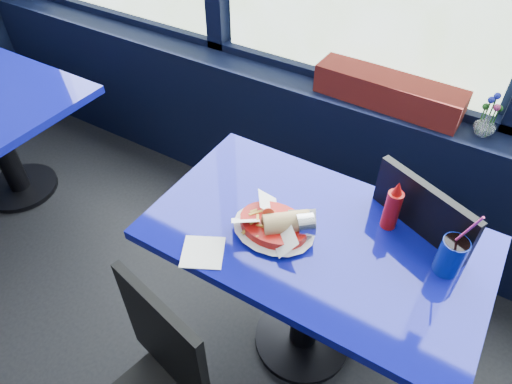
% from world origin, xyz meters
% --- Properties ---
extents(window_sill, '(5.00, 0.26, 0.80)m').
position_xyz_m(window_sill, '(0.00, 2.87, 0.40)').
color(window_sill, black).
rests_on(window_sill, ground).
extents(near_table, '(1.20, 0.70, 0.75)m').
position_xyz_m(near_table, '(0.30, 2.00, 0.57)').
color(near_table, black).
rests_on(near_table, ground).
extents(chair_near_back, '(0.57, 0.57, 0.95)m').
position_xyz_m(chair_near_back, '(0.55, 2.32, 0.55)').
color(chair_near_back, black).
rests_on(chair_near_back, ground).
extents(planter_box, '(0.69, 0.20, 0.14)m').
position_xyz_m(planter_box, '(0.24, 2.87, 0.87)').
color(planter_box, maroon).
rests_on(planter_box, window_sill).
extents(flower_vase, '(0.12, 0.13, 0.20)m').
position_xyz_m(flower_vase, '(0.68, 2.85, 0.86)').
color(flower_vase, silver).
rests_on(flower_vase, window_sill).
extents(food_basket, '(0.31, 0.31, 0.10)m').
position_xyz_m(food_basket, '(0.17, 1.93, 0.79)').
color(food_basket, '#B20F0B').
rests_on(food_basket, near_table).
extents(ketchup_bottle, '(0.06, 0.06, 0.21)m').
position_xyz_m(ketchup_bottle, '(0.50, 2.17, 0.84)').
color(ketchup_bottle, '#B20F0B').
rests_on(ketchup_bottle, near_table).
extents(soda_cup, '(0.09, 0.09, 0.29)m').
position_xyz_m(soda_cup, '(0.73, 2.08, 0.82)').
color(soda_cup, navy).
rests_on(soda_cup, near_table).
extents(napkin, '(0.19, 0.19, 0.00)m').
position_xyz_m(napkin, '(0.00, 1.72, 0.75)').
color(napkin, white).
rests_on(napkin, near_table).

